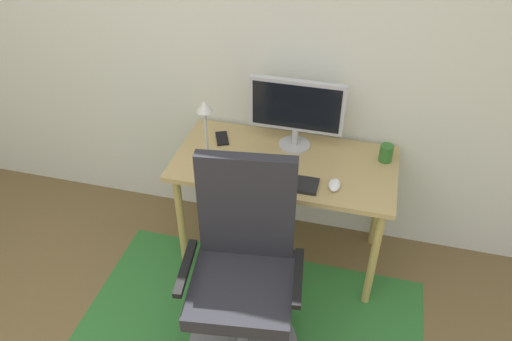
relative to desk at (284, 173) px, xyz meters
The scene contains 10 objects.
wall_back 0.88m from the desk, 139.05° to the left, with size 6.00×0.10×2.60m, color silver.
area_rug 0.89m from the desk, 94.22° to the right, with size 1.84×1.18×0.01m, color #2D6E2E.
desk is the anchor object (origin of this frame).
monitor 0.37m from the desk, 82.75° to the left, with size 0.52×0.18×0.41m.
keyboard 0.21m from the desk, 90.91° to the right, with size 0.43×0.13×0.02m, color black.
computer_mouse 0.35m from the desk, 28.95° to the right, with size 0.06×0.10×0.03m, color white.
coffee_cup 0.57m from the desk, 15.44° to the left, with size 0.07×0.07×0.10m, color #2B6626.
cell_phone 0.43m from the desk, 162.89° to the left, with size 0.07×0.14×0.01m, color black.
desk_lamp 0.54m from the desk, 155.14° to the right, with size 0.11×0.11×0.42m.
office_chair 0.70m from the desk, 94.71° to the right, with size 0.60×0.57×1.10m.
Camera 1 is at (0.84, -0.37, 2.34)m, focal length 35.20 mm.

